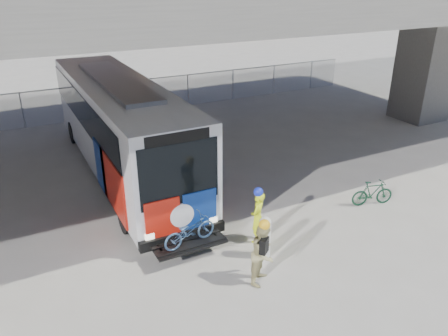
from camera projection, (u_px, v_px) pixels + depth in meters
ground at (220, 208)px, 14.57m from camera, size 160.00×160.00×0.00m
bus at (119, 120)px, 16.50m from camera, size 2.67×12.95×3.69m
chainlink_fence at (120, 89)px, 23.71m from camera, size 30.00×0.06×30.00m
bollard at (265, 236)px, 11.83m from camera, size 0.33×0.33×1.26m
cyclist_hivis at (258, 216)px, 12.49m from camera, size 0.68×0.66×1.73m
cyclist_tan at (263, 253)px, 10.83m from camera, size 1.00×0.97×1.78m
bike_parked at (372, 193)px, 14.64m from camera, size 1.52×0.81×0.88m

